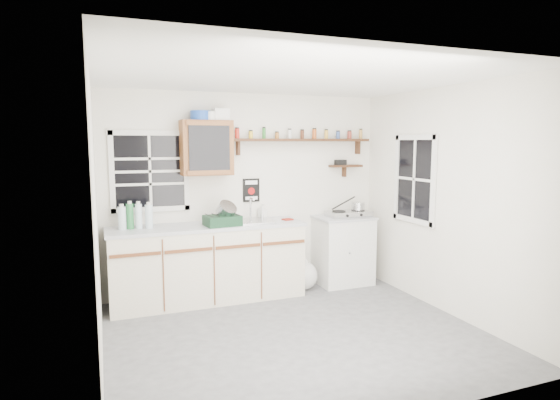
# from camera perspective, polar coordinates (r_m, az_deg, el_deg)

# --- Properties ---
(room) EXTENTS (3.64, 3.24, 2.54)m
(room) POSITION_cam_1_polar(r_m,az_deg,el_deg) (4.51, 2.00, -1.14)
(room) COLOR #4C4C4F
(room) RESTS_ON ground
(main_cabinet) EXTENTS (2.31, 0.63, 0.92)m
(main_cabinet) POSITION_cam_1_polar(r_m,az_deg,el_deg) (5.71, -8.71, -7.53)
(main_cabinet) COLOR beige
(main_cabinet) RESTS_ON floor
(right_cabinet) EXTENTS (0.73, 0.57, 0.91)m
(right_cabinet) POSITION_cam_1_polar(r_m,az_deg,el_deg) (6.37, 7.66, -6.03)
(right_cabinet) COLOR silver
(right_cabinet) RESTS_ON floor
(sink) EXTENTS (0.52, 0.44, 0.29)m
(sink) POSITION_cam_1_polar(r_m,az_deg,el_deg) (5.75, -3.58, -2.57)
(sink) COLOR #AFAFB3
(sink) RESTS_ON main_cabinet
(upper_cabinet) EXTENTS (0.60, 0.32, 0.65)m
(upper_cabinet) POSITION_cam_1_polar(r_m,az_deg,el_deg) (5.68, -8.94, 6.30)
(upper_cabinet) COLOR #5C3317
(upper_cabinet) RESTS_ON wall_back
(upper_cabinet_clutter) EXTENTS (0.46, 0.24, 0.14)m
(upper_cabinet_clutter) POSITION_cam_1_polar(r_m,az_deg,el_deg) (5.69, -8.71, 10.18)
(upper_cabinet_clutter) COLOR #1943A6
(upper_cabinet_clutter) RESTS_ON upper_cabinet
(spice_shelf) EXTENTS (1.91, 0.18, 0.35)m
(spice_shelf) POSITION_cam_1_polar(r_m,az_deg,el_deg) (6.14, 2.70, 7.41)
(spice_shelf) COLOR black
(spice_shelf) RESTS_ON wall_back
(secondary_shelf) EXTENTS (0.45, 0.16, 0.24)m
(secondary_shelf) POSITION_cam_1_polar(r_m,az_deg,el_deg) (6.44, 7.81, 4.19)
(secondary_shelf) COLOR black
(secondary_shelf) RESTS_ON wall_back
(warning_sign) EXTENTS (0.22, 0.02, 0.30)m
(warning_sign) POSITION_cam_1_polar(r_m,az_deg,el_deg) (6.00, -3.53, 1.20)
(warning_sign) COLOR black
(warning_sign) RESTS_ON wall_back
(window_back) EXTENTS (0.93, 0.03, 0.98)m
(window_back) POSITION_cam_1_polar(r_m,az_deg,el_deg) (5.72, -15.57, 3.38)
(window_back) COLOR black
(window_back) RESTS_ON wall_back
(window_right) EXTENTS (0.03, 0.78, 1.08)m
(window_right) POSITION_cam_1_polar(r_m,az_deg,el_deg) (5.86, 16.09, 2.46)
(window_right) COLOR black
(window_right) RESTS_ON wall_back
(water_bottles) EXTENTS (0.38, 0.12, 0.32)m
(water_bottles) POSITION_cam_1_polar(r_m,az_deg,el_deg) (5.51, -17.29, -1.93)
(water_bottles) COLOR silver
(water_bottles) RESTS_ON main_cabinet
(dish_rack) EXTENTS (0.43, 0.34, 0.30)m
(dish_rack) POSITION_cam_1_polar(r_m,az_deg,el_deg) (5.53, -6.90, -2.11)
(dish_rack) COLOR black
(dish_rack) RESTS_ON main_cabinet
(soap_bottle) EXTENTS (0.11, 0.11, 0.18)m
(soap_bottle) POSITION_cam_1_polar(r_m,az_deg,el_deg) (6.00, -2.14, -1.39)
(soap_bottle) COLOR white
(soap_bottle) RESTS_ON main_cabinet
(rag) EXTENTS (0.14, 0.12, 0.02)m
(rag) POSITION_cam_1_polar(r_m,az_deg,el_deg) (5.88, 0.93, -2.37)
(rag) COLOR maroon
(rag) RESTS_ON main_cabinet
(hotplate) EXTENTS (0.58, 0.31, 0.08)m
(hotplate) POSITION_cam_1_polar(r_m,az_deg,el_deg) (6.29, 8.35, -1.64)
(hotplate) COLOR #AFAFB3
(hotplate) RESTS_ON right_cabinet
(saucepan) EXTENTS (0.43, 0.19, 0.18)m
(saucepan) POSITION_cam_1_polar(r_m,az_deg,el_deg) (6.35, 9.44, -0.76)
(saucepan) COLOR #AFAFB3
(saucepan) RESTS_ON hotplate
(trash_bag) EXTENTS (0.38, 0.35, 0.44)m
(trash_bag) POSITION_cam_1_polar(r_m,az_deg,el_deg) (6.11, 2.98, -9.15)
(trash_bag) COLOR silver
(trash_bag) RESTS_ON floor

